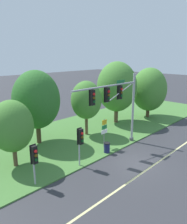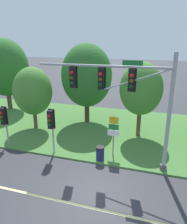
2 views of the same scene
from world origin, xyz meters
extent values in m
plane|color=#333338|center=(0.00, 0.00, 0.00)|extent=(160.00, 160.00, 0.00)
cube|color=beige|center=(0.00, -1.20, 0.00)|extent=(36.00, 0.16, 0.01)
cube|color=#477A38|center=(0.00, 8.25, 0.05)|extent=(48.00, 11.50, 0.10)
cylinder|color=#9EA0A5|center=(3.39, 2.98, 3.49)|extent=(0.22, 0.22, 6.79)
cylinder|color=#4C4C51|center=(3.39, 2.98, 0.25)|extent=(0.40, 0.40, 0.30)
cylinder|color=#9EA0A5|center=(-0.50, 2.98, 6.06)|extent=(7.79, 0.14, 0.14)
cylinder|color=#9EA0A5|center=(1.45, 2.98, 5.36)|extent=(3.92, 0.08, 1.48)
cube|color=black|center=(1.25, 2.98, 5.33)|extent=(0.34, 0.28, 1.22)
cube|color=black|center=(1.25, 3.14, 5.33)|extent=(0.46, 0.04, 1.34)
sphere|color=red|center=(1.25, 2.80, 5.63)|extent=(0.22, 0.22, 0.22)
sphere|color=#51420C|center=(1.25, 2.80, 5.33)|extent=(0.22, 0.22, 0.22)
sphere|color=#0C4219|center=(1.25, 2.80, 5.03)|extent=(0.22, 0.22, 0.22)
cube|color=black|center=(-0.50, 2.98, 5.33)|extent=(0.34, 0.28, 1.22)
cube|color=black|center=(-0.50, 3.14, 5.33)|extent=(0.46, 0.04, 1.34)
sphere|color=red|center=(-0.50, 2.80, 5.63)|extent=(0.22, 0.22, 0.22)
sphere|color=#51420C|center=(-0.50, 2.80, 5.33)|extent=(0.22, 0.22, 0.22)
sphere|color=#0C4219|center=(-0.50, 2.80, 5.03)|extent=(0.22, 0.22, 0.22)
cube|color=black|center=(-2.25, 2.98, 5.33)|extent=(0.34, 0.28, 1.22)
cube|color=black|center=(-2.25, 3.14, 5.33)|extent=(0.46, 0.04, 1.34)
sphere|color=red|center=(-2.25, 2.80, 5.63)|extent=(0.22, 0.22, 0.22)
sphere|color=#51420C|center=(-2.25, 2.80, 5.33)|extent=(0.22, 0.22, 0.22)
sphere|color=#0C4219|center=(-2.25, 2.80, 5.03)|extent=(0.22, 0.22, 0.22)
cube|color=#196B33|center=(1.25, 2.93, 6.28)|extent=(1.10, 0.04, 0.28)
cylinder|color=#9EA0A5|center=(-7.64, 3.13, 1.50)|extent=(0.12, 0.12, 2.80)
cube|color=black|center=(-7.64, 2.93, 2.34)|extent=(0.34, 0.28, 1.22)
cube|color=black|center=(-7.64, 3.09, 2.34)|extent=(0.46, 0.04, 1.34)
sphere|color=red|center=(-7.64, 2.75, 2.64)|extent=(0.22, 0.22, 0.22)
sphere|color=#51420C|center=(-7.64, 2.75, 2.34)|extent=(0.22, 0.22, 0.22)
sphere|color=#0C4219|center=(-7.64, 2.75, 2.04)|extent=(0.22, 0.22, 0.22)
cylinder|color=#9EA0A5|center=(-3.78, 2.92, 1.62)|extent=(0.12, 0.12, 3.03)
cube|color=black|center=(-3.78, 2.72, 2.57)|extent=(0.34, 0.28, 1.22)
cube|color=black|center=(-3.78, 2.88, 2.57)|extent=(0.46, 0.04, 1.34)
sphere|color=red|center=(-3.78, 2.54, 2.87)|extent=(0.22, 0.22, 0.22)
sphere|color=#51420C|center=(-3.78, 2.54, 2.57)|extent=(0.22, 0.22, 0.22)
sphere|color=#0C4219|center=(-3.78, 2.54, 2.27)|extent=(0.22, 0.22, 0.22)
cylinder|color=slate|center=(0.14, 3.84, 1.48)|extent=(0.08, 0.08, 2.76)
cube|color=gold|center=(0.14, 3.81, 2.58)|extent=(0.60, 0.03, 0.46)
cube|color=#197238|center=(0.14, 3.81, 2.10)|extent=(0.67, 0.03, 0.37)
cube|color=white|center=(0.14, 3.81, 1.67)|extent=(0.80, 0.03, 0.37)
cylinder|color=brown|center=(-7.35, 6.47, 1.30)|extent=(0.32, 0.32, 2.40)
ellipsoid|color=#478433|center=(-7.35, 6.47, 3.38)|extent=(3.22, 3.22, 4.02)
cylinder|color=#4C3823|center=(-3.53, 9.21, 1.66)|extent=(0.45, 0.45, 3.11)
ellipsoid|color=#2D6B28|center=(-3.53, 9.21, 4.44)|extent=(4.48, 4.48, 5.60)
cylinder|color=brown|center=(1.41, 7.54, 1.57)|extent=(0.33, 0.33, 2.93)
ellipsoid|color=#478433|center=(1.41, 7.54, 3.93)|extent=(3.26, 3.26, 4.07)
cylinder|color=brown|center=(7.13, 8.02, 1.71)|extent=(0.50, 0.50, 3.22)
ellipsoid|color=#478433|center=(7.13, 8.02, 4.69)|extent=(4.97, 4.97, 6.22)
cylinder|color=#4C3823|center=(12.19, 6.43, 1.38)|extent=(0.47, 0.47, 2.57)
ellipsoid|color=#478433|center=(12.19, 6.43, 3.96)|extent=(4.71, 4.71, 5.88)
cylinder|color=#191E4C|center=(-0.50, 2.91, 0.53)|extent=(0.52, 0.52, 0.85)
cylinder|color=black|center=(-0.50, 2.91, 0.99)|extent=(0.56, 0.56, 0.08)
camera|label=1|loc=(-14.16, -8.85, 8.65)|focal=35.00mm
camera|label=2|loc=(2.76, -9.05, 7.47)|focal=35.00mm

